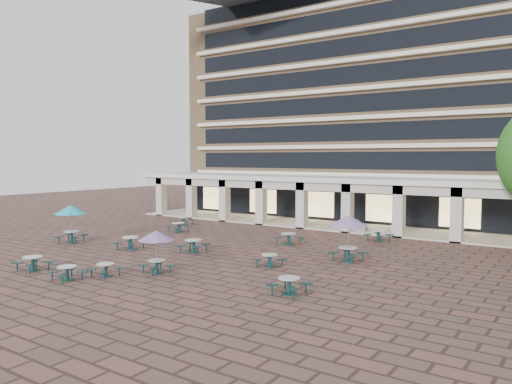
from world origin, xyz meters
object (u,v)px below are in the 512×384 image
at_px(picnic_table_0, 33,262).
at_px(picnic_table_1, 67,272).
at_px(picnic_table_2, 105,269).
at_px(planter_left, 299,222).
at_px(planter_right, 357,226).

distance_m(picnic_table_0, picnic_table_1, 3.37).
relative_size(picnic_table_1, picnic_table_2, 1.12).
relative_size(picnic_table_0, picnic_table_1, 1.03).
height_order(planter_left, planter_right, planter_right).
xyz_separation_m(planter_left, planter_right, (5.46, 0.00, 0.06)).
bearing_deg(picnic_table_1, planter_left, 96.18).
bearing_deg(planter_right, picnic_table_1, -103.61).
xyz_separation_m(picnic_table_2, planter_left, (-0.82, 21.42, 0.04)).
relative_size(picnic_table_0, planter_left, 1.17).
bearing_deg(picnic_table_0, picnic_table_2, 15.49).
distance_m(picnic_table_2, planter_right, 21.91).
xyz_separation_m(picnic_table_1, planter_right, (5.57, 23.01, 0.07)).
distance_m(picnic_table_0, planter_left, 23.05).
bearing_deg(picnic_table_1, picnic_table_0, -177.50).
height_order(picnic_table_1, planter_right, planter_right).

